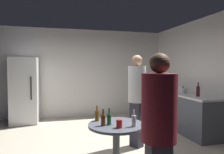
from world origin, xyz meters
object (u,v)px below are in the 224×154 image
object	(u,v)px
refrigerator	(25,90)
foreground_table	(116,131)
beer_bottle_brown	(103,120)
plastic_cup_red	(119,124)
person_in_white_shirt	(137,93)
beer_bottle_green	(109,119)
kettle	(184,90)
beer_bottle_amber	(97,115)
beer_bottle_on_counter	(175,88)
beer_bottle_clear	(134,120)
wine_bottle_on_counter	(198,91)
person_in_maroon_shirt	(159,125)

from	to	relation	value
refrigerator	foreground_table	xyz separation A→B (m)	(1.70, -3.20, -0.27)
refrigerator	beer_bottle_brown	xyz separation A→B (m)	(1.50, -3.24, -0.08)
plastic_cup_red	person_in_white_shirt	xyz separation A→B (m)	(0.67, 1.07, 0.25)
beer_bottle_green	person_in_white_shirt	bearing A→B (deg)	49.33
kettle	plastic_cup_red	world-z (taller)	kettle
foreground_table	beer_bottle_green	size ratio (longest dim) A/B	3.48
beer_bottle_amber	person_in_white_shirt	size ratio (longest dim) A/B	0.13
plastic_cup_red	beer_bottle_brown	bearing A→B (deg)	141.60
foreground_table	beer_bottle_amber	bearing A→B (deg)	135.61
beer_bottle_on_counter	beer_bottle_clear	bearing A→B (deg)	-132.38
beer_bottle_green	beer_bottle_amber	bearing A→B (deg)	117.96
beer_bottle_clear	person_in_white_shirt	bearing A→B (deg)	66.45
foreground_table	person_in_white_shirt	size ratio (longest dim) A/B	0.45
wine_bottle_on_counter	foreground_table	world-z (taller)	wine_bottle_on_counter
beer_bottle_on_counter	beer_bottle_brown	bearing A→B (deg)	-139.54
refrigerator	wine_bottle_on_counter	distance (m)	4.41
beer_bottle_brown	person_in_white_shirt	size ratio (longest dim) A/B	0.13
kettle	beer_bottle_on_counter	bearing A→B (deg)	85.49
kettle	beer_bottle_brown	bearing A→B (deg)	-145.74
wine_bottle_on_counter	refrigerator	bearing A→B (deg)	150.53
refrigerator	beer_bottle_green	distance (m)	3.59
wine_bottle_on_counter	beer_bottle_on_counter	xyz separation A→B (m)	(0.03, 0.95, -0.03)
foreground_table	beer_bottle_green	xyz separation A→B (m)	(-0.11, -0.01, 0.19)
beer_bottle_green	person_in_maroon_shirt	distance (m)	1.02
wine_bottle_on_counter	plastic_cup_red	world-z (taller)	wine_bottle_on_counter
beer_bottle_clear	person_in_white_shirt	size ratio (longest dim) A/B	0.13
beer_bottle_amber	beer_bottle_brown	size ratio (longest dim) A/B	1.00
kettle	wine_bottle_on_counter	xyz separation A→B (m)	(0.01, -0.52, 0.05)
foreground_table	beer_bottle_clear	world-z (taller)	beer_bottle_clear
beer_bottle_brown	kettle	bearing A→B (deg)	34.26
beer_bottle_green	person_in_maroon_shirt	world-z (taller)	person_in_maroon_shirt
refrigerator	plastic_cup_red	distance (m)	3.79
beer_bottle_on_counter	foreground_table	xyz separation A→B (m)	(-2.17, -1.98, -0.35)
beer_bottle_on_counter	person_in_maroon_shirt	world-z (taller)	person_in_maroon_shirt
kettle	foreground_table	distance (m)	2.66
beer_bottle_brown	beer_bottle_green	size ratio (longest dim) A/B	1.00
beer_bottle_clear	beer_bottle_on_counter	bearing A→B (deg)	47.62
foreground_table	beer_bottle_brown	xyz separation A→B (m)	(-0.20, -0.04, 0.19)
refrigerator	person_in_maroon_shirt	bearing A→B (deg)	-66.19
wine_bottle_on_counter	person_in_white_shirt	xyz separation A→B (m)	(-1.48, -0.15, 0.02)
beer_bottle_brown	beer_bottle_clear	bearing A→B (deg)	-19.92
beer_bottle_on_counter	refrigerator	bearing A→B (deg)	162.47
foreground_table	beer_bottle_brown	world-z (taller)	beer_bottle_brown
wine_bottle_on_counter	plastic_cup_red	bearing A→B (deg)	-150.46
wine_bottle_on_counter	plastic_cup_red	xyz separation A→B (m)	(-2.15, -1.22, -0.23)
wine_bottle_on_counter	beer_bottle_on_counter	world-z (taller)	wine_bottle_on_counter
beer_bottle_clear	person_in_white_shirt	distance (m)	1.18
refrigerator	beer_bottle_amber	world-z (taller)	refrigerator
wine_bottle_on_counter	person_in_white_shirt	world-z (taller)	person_in_white_shirt
wine_bottle_on_counter	beer_bottle_clear	size ratio (longest dim) A/B	1.35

